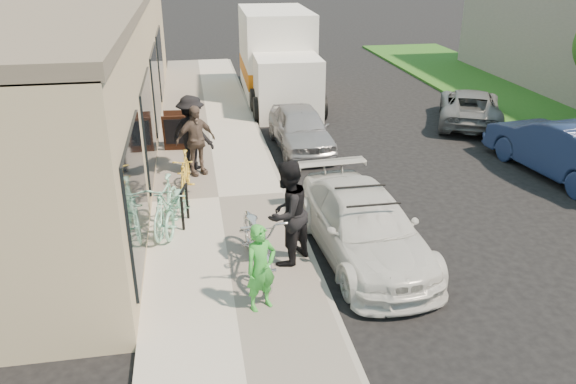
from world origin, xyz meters
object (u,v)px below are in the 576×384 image
woman_rider (261,268)px  cruiser_bike_a (166,205)px  sedan_silver (301,128)px  moving_truck (278,61)px  sedan_white (364,226)px  sandwich_board (175,131)px  tandem_bike (257,239)px  man_standing (287,213)px  cruiser_bike_c (185,173)px  bystander_b (196,141)px  bike_rack (184,202)px  far_car_blue (563,148)px  cruiser_bike_b (177,206)px  far_car_gray (470,107)px  bystander_a (192,133)px

woman_rider → cruiser_bike_a: bearing=92.0°
sedan_silver → moving_truck: 6.02m
woman_rider → sedan_white: bearing=10.7°
cruiser_bike_a → sandwich_board: bearing=101.9°
sedan_silver → moving_truck: bearing=85.9°
tandem_bike → woman_rider: (-0.09, -1.18, 0.14)m
tandem_bike → woman_rider: bearing=-99.2°
man_standing → cruiser_bike_a: man_standing is taller
cruiser_bike_a → sedan_white: bearing=-8.2°
tandem_bike → cruiser_bike_a: 2.45m
cruiser_bike_c → bystander_b: (0.29, 1.13, 0.41)m
bike_rack → far_car_blue: 9.64m
woman_rider → man_standing: bearing=39.3°
moving_truck → far_car_blue: (5.92, -9.11, -0.70)m
bike_rack → cruiser_bike_c: cruiser_bike_c is taller
moving_truck → bystander_b: moving_truck is taller
man_standing → cruiser_bike_b: 2.67m
moving_truck → far_car_blue: size_ratio=1.48×
cruiser_bike_c → bystander_b: bearing=81.4°
far_car_blue → far_car_gray: bearing=-95.3°
sedan_white → bystander_b: bystander_b is taller
far_car_gray → cruiser_bike_a: 11.55m
bystander_b → tandem_bike: bearing=-101.4°
far_car_blue → tandem_bike: bearing=14.8°
tandem_bike → cruiser_bike_c: (-1.23, 3.65, -0.12)m
sedan_silver → bystander_b: bearing=-150.3°
far_car_blue → cruiser_bike_b: bearing=1.3°
woman_rider → bystander_b: (-0.85, 5.95, 0.15)m
far_car_blue → bystander_a: bystander_a is taller
bystander_b → sedan_silver: bearing=8.7°
sedan_silver → cruiser_bike_a: bearing=-129.3°
moving_truck → far_car_blue: 10.88m
bystander_a → far_car_blue: bearing=-151.7°
sedan_white → tandem_bike: size_ratio=1.96×
far_car_gray → cruiser_bike_b: far_car_gray is taller
sandwich_board → sedan_silver: (3.56, -0.15, -0.06)m
moving_truck → sedan_silver: bearing=-91.0°
bystander_a → cruiser_bike_c: bearing=121.2°
man_standing → bike_rack: bearing=-88.9°
woman_rider → bystander_a: size_ratio=0.76×
bike_rack → man_standing: man_standing is taller
sedan_white → sandwich_board: bearing=115.5°
tandem_bike → cruiser_bike_a: bearing=126.5°
sedan_white → sedan_silver: (0.01, 6.23, -0.00)m
sedan_silver → far_car_gray: bearing=12.8°
bystander_b → bystander_a: bearing=77.4°
sandwich_board → far_car_blue: 10.30m
moving_truck → sedan_white: bearing=-89.7°
bike_rack → sedan_white: size_ratio=0.18×
far_car_blue → far_car_gray: 4.68m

